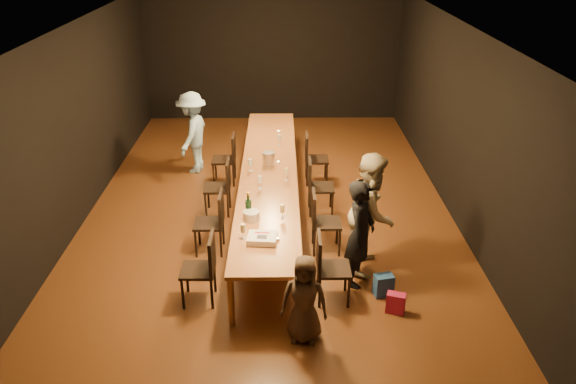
{
  "coord_description": "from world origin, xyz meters",
  "views": [
    {
      "loc": [
        0.2,
        -8.3,
        4.38
      ],
      "look_at": [
        0.29,
        -1.3,
        1.0
      ],
      "focal_mm": 35.0,
      "sensor_mm": 36.0,
      "label": 1
    }
  ],
  "objects_px": {
    "child": "(304,299)",
    "plate_stack": "(251,216)",
    "ice_bucket": "(269,159)",
    "table": "(269,174)",
    "man_blue": "(193,133)",
    "chair_left_1": "(209,223)",
    "birthday_cake": "(262,239)",
    "chair_right_1": "(326,222)",
    "woman_birthday": "(360,234)",
    "chair_left_0": "(198,269)",
    "chair_right_3": "(317,159)",
    "woman_tan": "(372,212)",
    "chair_left_3": "(224,159)",
    "champagne_bottle": "(248,204)",
    "chair_right_2": "(321,187)",
    "chair_right_0": "(334,268)",
    "chair_left_2": "(217,187)"
  },
  "relations": [
    {
      "from": "man_blue",
      "to": "chair_left_2",
      "type": "bearing_deg",
      "value": 31.39
    },
    {
      "from": "child",
      "to": "ice_bucket",
      "type": "xyz_separation_m",
      "value": [
        -0.46,
        3.39,
        0.32
      ]
    },
    {
      "from": "chair_left_1",
      "to": "champagne_bottle",
      "type": "xyz_separation_m",
      "value": [
        0.6,
        -0.33,
        0.46
      ]
    },
    {
      "from": "chair_right_2",
      "to": "chair_left_3",
      "type": "distance_m",
      "value": 2.08
    },
    {
      "from": "chair_right_0",
      "to": "chair_left_0",
      "type": "height_order",
      "value": "same"
    },
    {
      "from": "woman_birthday",
      "to": "chair_left_1",
      "type": "bearing_deg",
      "value": 90.74
    },
    {
      "from": "chair_right_3",
      "to": "birthday_cake",
      "type": "bearing_deg",
      "value": -14.68
    },
    {
      "from": "table",
      "to": "child",
      "type": "height_order",
      "value": "child"
    },
    {
      "from": "chair_left_3",
      "to": "woman_birthday",
      "type": "relative_size",
      "value": 0.63
    },
    {
      "from": "chair_right_0",
      "to": "chair_right_1",
      "type": "xyz_separation_m",
      "value": [
        0.0,
        1.2,
        0.0
      ]
    },
    {
      "from": "chair_right_2",
      "to": "woman_birthday",
      "type": "distance_m",
      "value": 2.07
    },
    {
      "from": "chair_right_3",
      "to": "chair_left_0",
      "type": "relative_size",
      "value": 1.0
    },
    {
      "from": "chair_left_0",
      "to": "plate_stack",
      "type": "distance_m",
      "value": 1.06
    },
    {
      "from": "chair_left_3",
      "to": "child",
      "type": "distance_m",
      "value": 4.53
    },
    {
      "from": "chair_right_2",
      "to": "woman_birthday",
      "type": "height_order",
      "value": "woman_birthday"
    },
    {
      "from": "chair_right_3",
      "to": "man_blue",
      "type": "xyz_separation_m",
      "value": [
        -2.32,
        0.55,
        0.31
      ]
    },
    {
      "from": "chair_left_0",
      "to": "woman_birthday",
      "type": "relative_size",
      "value": 0.63
    },
    {
      "from": "chair_right_1",
      "to": "chair_left_2",
      "type": "xyz_separation_m",
      "value": [
        -1.7,
        1.2,
        0.0
      ]
    },
    {
      "from": "chair_right_0",
      "to": "birthday_cake",
      "type": "bearing_deg",
      "value": -101.81
    },
    {
      "from": "table",
      "to": "chair_right_0",
      "type": "height_order",
      "value": "chair_right_0"
    },
    {
      "from": "chair_right_1",
      "to": "birthday_cake",
      "type": "distance_m",
      "value": 1.39
    },
    {
      "from": "man_blue",
      "to": "plate_stack",
      "type": "xyz_separation_m",
      "value": [
        1.27,
        -3.39,
        0.03
      ]
    },
    {
      "from": "chair_left_2",
      "to": "ice_bucket",
      "type": "distance_m",
      "value": 0.96
    },
    {
      "from": "chair_left_2",
      "to": "child",
      "type": "relative_size",
      "value": 0.85
    },
    {
      "from": "chair_left_3",
      "to": "man_blue",
      "type": "height_order",
      "value": "man_blue"
    },
    {
      "from": "chair_left_3",
      "to": "plate_stack",
      "type": "bearing_deg",
      "value": -167.2
    },
    {
      "from": "chair_right_1",
      "to": "chair_right_2",
      "type": "bearing_deg",
      "value": 180.0
    },
    {
      "from": "table",
      "to": "man_blue",
      "type": "relative_size",
      "value": 3.85
    },
    {
      "from": "woman_tan",
      "to": "birthday_cake",
      "type": "xyz_separation_m",
      "value": [
        -1.46,
        -0.59,
        -0.05
      ]
    },
    {
      "from": "chair_right_1",
      "to": "woman_birthday",
      "type": "xyz_separation_m",
      "value": [
        0.37,
        -0.82,
        0.28
      ]
    },
    {
      "from": "child",
      "to": "champagne_bottle",
      "type": "distance_m",
      "value": 1.8
    },
    {
      "from": "chair_right_1",
      "to": "chair_left_1",
      "type": "bearing_deg",
      "value": -90.0
    },
    {
      "from": "plate_stack",
      "to": "ice_bucket",
      "type": "xyz_separation_m",
      "value": [
        0.2,
        1.89,
        0.05
      ]
    },
    {
      "from": "chair_left_1",
      "to": "birthday_cake",
      "type": "xyz_separation_m",
      "value": [
        0.81,
        -1.01,
        0.33
      ]
    },
    {
      "from": "child",
      "to": "plate_stack",
      "type": "height_order",
      "value": "child"
    },
    {
      "from": "chair_right_0",
      "to": "chair_right_1",
      "type": "distance_m",
      "value": 1.2
    },
    {
      "from": "chair_right_2",
      "to": "birthday_cake",
      "type": "relative_size",
      "value": 2.37
    },
    {
      "from": "man_blue",
      "to": "child",
      "type": "distance_m",
      "value": 5.27
    },
    {
      "from": "chair_right_2",
      "to": "chair_left_1",
      "type": "height_order",
      "value": "same"
    },
    {
      "from": "chair_right_1",
      "to": "champagne_bottle",
      "type": "bearing_deg",
      "value": -73.38
    },
    {
      "from": "chair_left_0",
      "to": "man_blue",
      "type": "bearing_deg",
      "value": 8.5
    },
    {
      "from": "chair_right_2",
      "to": "ice_bucket",
      "type": "height_order",
      "value": "ice_bucket"
    },
    {
      "from": "chair_right_2",
      "to": "chair_left_0",
      "type": "bearing_deg",
      "value": -35.31
    },
    {
      "from": "chair_left_1",
      "to": "chair_left_3",
      "type": "distance_m",
      "value": 2.4
    },
    {
      "from": "chair_left_3",
      "to": "ice_bucket",
      "type": "relative_size",
      "value": 4.15
    },
    {
      "from": "birthday_cake",
      "to": "ice_bucket",
      "type": "xyz_separation_m",
      "value": [
        0.04,
        2.46,
        0.07
      ]
    },
    {
      "from": "birthday_cake",
      "to": "chair_right_0",
      "type": "bearing_deg",
      "value": -5.98
    },
    {
      "from": "chair_left_0",
      "to": "chair_left_1",
      "type": "relative_size",
      "value": 1.0
    },
    {
      "from": "table",
      "to": "man_blue",
      "type": "xyz_separation_m",
      "value": [
        -1.47,
        1.75,
        0.08
      ]
    },
    {
      "from": "chair_left_1",
      "to": "birthday_cake",
      "type": "bearing_deg",
      "value": -141.51
    }
  ]
}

